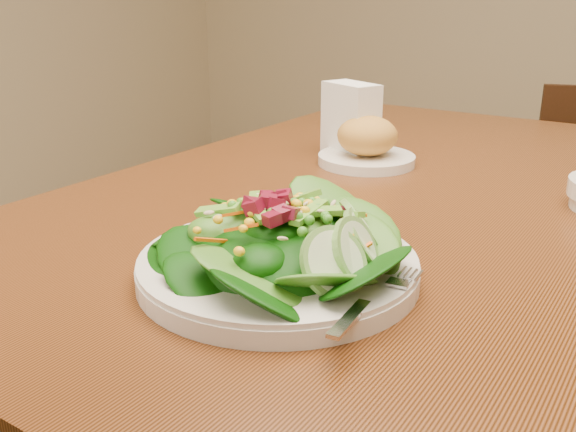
# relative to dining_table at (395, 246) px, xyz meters

# --- Properties ---
(dining_table) EXTENTS (0.90, 1.40, 0.75)m
(dining_table) POSITION_rel_dining_table_xyz_m (0.00, 0.00, 0.00)
(dining_table) COLOR brown
(dining_table) RESTS_ON ground_plane
(salad_plate) EXTENTS (0.31, 0.31, 0.09)m
(salad_plate) POSITION_rel_dining_table_xyz_m (0.04, -0.38, 0.13)
(salad_plate) COLOR silver
(salad_plate) RESTS_ON dining_table
(bread_plate) EXTENTS (0.17, 0.17, 0.09)m
(bread_plate) POSITION_rel_dining_table_xyz_m (-0.11, 0.10, 0.14)
(bread_plate) COLOR silver
(bread_plate) RESTS_ON dining_table
(napkin_holder) EXTENTS (0.12, 0.09, 0.14)m
(napkin_holder) POSITION_rel_dining_table_xyz_m (-0.16, 0.13, 0.17)
(napkin_holder) COLOR white
(napkin_holder) RESTS_ON dining_table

